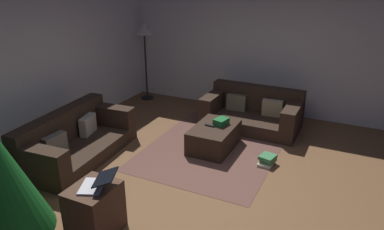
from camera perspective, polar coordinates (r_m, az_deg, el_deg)
ground_plane at (r=4.85m, az=3.17°, el=-11.57°), size 6.40×6.40×0.00m
rear_partition at (r=6.14m, az=-24.93°, el=6.94°), size 6.40×0.12×2.60m
corner_partition at (r=7.19m, az=13.27°, el=10.33°), size 0.12×6.40×2.60m
couch_left at (r=5.78m, az=-18.16°, el=-3.80°), size 1.96×1.01×0.70m
couch_right at (r=6.67m, az=9.61°, el=0.48°), size 0.95×1.71×0.70m
ottoman at (r=5.80m, az=3.52°, el=-3.52°), size 0.94×0.61×0.37m
gift_box at (r=5.78m, az=4.65°, el=-1.06°), size 0.27×0.22×0.10m
tv_remote at (r=5.73m, az=2.85°, el=-1.66°), size 0.07×0.16×0.02m
side_table at (r=4.11m, az=-15.14°, el=-14.38°), size 0.52×0.44×0.58m
laptop at (r=3.91m, az=-14.84°, el=-10.38°), size 0.43×0.46×0.17m
book_stack at (r=5.47m, az=11.85°, el=-7.02°), size 0.30×0.25×0.15m
corner_lamp at (r=7.83m, az=-7.57°, el=12.51°), size 0.36×0.36×1.67m
area_rug at (r=5.88m, az=3.48°, el=-5.14°), size 2.60×2.00×0.01m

